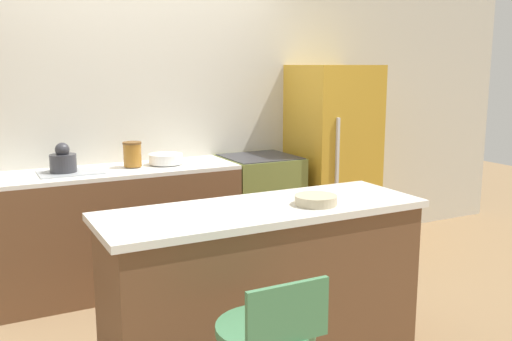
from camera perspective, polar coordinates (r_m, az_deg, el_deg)
name	(u,v)px	position (r m, az deg, el deg)	size (l,w,h in m)	color
ground_plane	(167,295)	(4.44, -8.91, -12.20)	(14.00, 14.00, 0.00)	#8E704C
wall_back	(137,116)	(4.72, -11.82, 5.38)	(8.00, 0.06, 2.60)	beige
back_counter	(117,229)	(4.50, -13.69, -5.75)	(1.83, 0.58, 0.94)	brown
kitchen_island	(263,286)	(3.31, 0.73, -11.46)	(1.84, 0.64, 0.94)	brown
oven_range	(260,210)	(4.91, 0.38, -4.01)	(0.60, 0.59, 0.94)	olive
refrigerator	(332,161)	(5.18, 7.60, 0.96)	(0.65, 0.67, 1.70)	gold
kettle	(63,161)	(4.33, -18.74, 0.95)	(0.19, 0.19, 0.21)	#333338
mixing_bowl	(166,159)	(4.51, -9.02, 1.17)	(0.26, 0.26, 0.08)	white
canister_jar	(132,154)	(4.43, -12.26, 1.62)	(0.14, 0.14, 0.19)	#9E6623
fruit_bowl	(316,200)	(3.21, 6.00, -2.96)	(0.24, 0.24, 0.05)	#C1B28E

